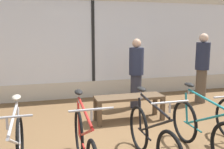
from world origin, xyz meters
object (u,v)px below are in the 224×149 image
(bicycle_center_left, at_px, (85,146))
(customer_near_rack, at_px, (202,67))
(bicycle_center, at_px, (152,138))
(bicycle_center_right, at_px, (203,131))
(customer_by_window, at_px, (136,72))
(display_bench, at_px, (129,101))

(bicycle_center_left, bearing_deg, customer_near_rack, 36.34)
(bicycle_center_left, relative_size, bicycle_center, 1.06)
(bicycle_center_right, bearing_deg, customer_by_window, 92.12)
(bicycle_center, distance_m, display_bench, 1.76)
(customer_near_rack, bearing_deg, display_bench, -161.29)
(bicycle_center, bearing_deg, bicycle_center_left, -179.23)
(bicycle_center, distance_m, bicycle_center_right, 0.83)
(bicycle_center_right, height_order, customer_by_window, customer_by_window)
(customer_near_rack, xyz_separation_m, customer_by_window, (-1.75, 0.04, -0.07))
(bicycle_center, xyz_separation_m, display_bench, (0.29, 1.74, 0.03))
(bicycle_center_left, bearing_deg, customer_by_window, 57.01)
(bicycle_center_left, relative_size, display_bench, 1.27)
(bicycle_center_left, xyz_separation_m, customer_near_rack, (3.39, 2.49, 0.52))
(bicycle_center, height_order, customer_near_rack, customer_near_rack)
(display_bench, xyz_separation_m, customer_near_rack, (2.19, 0.74, 0.51))
(display_bench, distance_m, customer_near_rack, 2.37)
(bicycle_center_left, height_order, display_bench, bicycle_center_left)
(bicycle_center, xyz_separation_m, customer_by_window, (0.74, 2.52, 0.47))
(bicycle_center_right, distance_m, customer_by_window, 2.52)
(bicycle_center, bearing_deg, customer_near_rack, 44.98)
(display_bench, relative_size, customer_by_window, 0.86)
(bicycle_center_right, bearing_deg, bicycle_center, -177.01)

